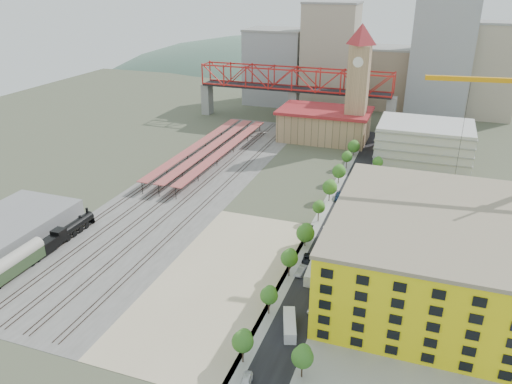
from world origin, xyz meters
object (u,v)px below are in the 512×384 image
(clock_tower, at_px, (359,74))
(coach, at_px, (11,265))
(site_trailer_b, at_px, (314,271))
(site_trailer_c, at_px, (322,254))
(site_trailer_d, at_px, (328,240))
(car_0, at_px, (246,382))
(site_trailer_a, at_px, (290,325))
(construction_building, at_px, (437,254))
(locomotive, at_px, (68,231))

(clock_tower, xyz_separation_m, coach, (-58.00, -126.86, -25.59))
(site_trailer_b, xyz_separation_m, site_trailer_c, (0.00, 8.32, -0.13))
(clock_tower, xyz_separation_m, site_trailer_d, (8.00, -87.44, -27.29))
(coach, xyz_separation_m, car_0, (63.00, -13.14, -2.34))
(site_trailer_a, bearing_deg, coach, 165.02)
(construction_building, distance_m, locomotive, 92.57)
(locomotive, relative_size, car_0, 4.98)
(locomotive, relative_size, site_trailer_d, 2.17)
(construction_building, distance_m, coach, 96.05)
(clock_tower, distance_m, site_trailer_d, 91.95)
(construction_building, bearing_deg, site_trailer_b, -173.27)
(car_0, bearing_deg, site_trailer_d, 77.91)
(site_trailer_b, bearing_deg, site_trailer_c, 88.37)
(construction_building, height_order, car_0, construction_building)
(clock_tower, distance_m, construction_building, 107.36)
(construction_building, height_order, coach, construction_building)
(car_0, bearing_deg, clock_tower, 83.22)
(construction_building, relative_size, car_0, 11.28)
(construction_building, bearing_deg, site_trailer_d, 154.23)
(construction_building, relative_size, site_trailer_d, 4.92)
(site_trailer_a, bearing_deg, site_trailer_b, 72.18)
(coach, relative_size, car_0, 4.15)
(clock_tower, height_order, locomotive, clock_tower)
(car_0, bearing_deg, locomotive, 143.69)
(clock_tower, relative_size, site_trailer_c, 5.57)
(clock_tower, distance_m, locomotive, 124.77)
(site_trailer_d, bearing_deg, clock_tower, 82.83)
(site_trailer_a, xyz_separation_m, site_trailer_d, (0.00, 36.14, 0.19))
(coach, height_order, site_trailer_a, coach)
(coach, height_order, site_trailer_c, coach)
(site_trailer_c, height_order, car_0, site_trailer_c)
(clock_tower, xyz_separation_m, site_trailer_c, (8.00, -94.74, -27.42))
(site_trailer_c, distance_m, site_trailer_d, 7.30)
(clock_tower, height_order, site_trailer_a, clock_tower)
(site_trailer_c, bearing_deg, construction_building, -14.43)
(construction_building, relative_size, site_trailer_b, 4.93)
(site_trailer_b, height_order, site_trailer_c, site_trailer_b)
(site_trailer_a, distance_m, site_trailer_c, 28.84)
(clock_tower, relative_size, site_trailer_a, 5.85)
(locomotive, height_order, site_trailer_d, locomotive)
(site_trailer_c, bearing_deg, site_trailer_b, -93.00)
(site_trailer_a, height_order, site_trailer_d, site_trailer_d)
(site_trailer_a, xyz_separation_m, site_trailer_c, (0.00, 28.84, 0.06))
(locomotive, bearing_deg, site_trailer_b, 3.60)
(construction_building, xyz_separation_m, site_trailer_a, (-26.00, -23.58, -8.19))
(coach, relative_size, site_trailer_a, 2.09)
(site_trailer_c, bearing_deg, site_trailer_a, -93.00)
(clock_tower, bearing_deg, coach, -114.57)
(car_0, bearing_deg, coach, 159.40)
(locomotive, xyz_separation_m, coach, (0.00, -19.64, 1.02))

